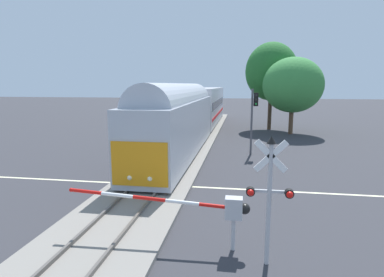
{
  "coord_description": "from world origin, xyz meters",
  "views": [
    {
      "loc": [
        4.72,
        -15.99,
        5.4
      ],
      "look_at": [
        1.62,
        3.57,
        2.0
      ],
      "focal_mm": 29.57,
      "sensor_mm": 36.0,
      "label": 1
    }
  ],
  "objects_px": {
    "crossing_signal_mast": "(270,188)",
    "elm_centre_background": "(271,72)",
    "commuter_train": "(196,110)",
    "oak_far_right": "(293,85)",
    "traffic_signal_far_side": "(254,111)",
    "crossing_gate_near": "(211,207)"
  },
  "relations": [
    {
      "from": "crossing_signal_mast",
      "to": "elm_centre_background",
      "type": "xyz_separation_m",
      "value": [
        2.44,
        30.08,
        4.48
      ]
    },
    {
      "from": "commuter_train",
      "to": "oak_far_right",
      "type": "bearing_deg",
      "value": 19.21
    },
    {
      "from": "traffic_signal_far_side",
      "to": "oak_far_right",
      "type": "distance_m",
      "value": 12.35
    },
    {
      "from": "crossing_signal_mast",
      "to": "traffic_signal_far_side",
      "type": "xyz_separation_m",
      "value": [
        0.02,
        15.35,
        0.99
      ]
    },
    {
      "from": "traffic_signal_far_side",
      "to": "elm_centre_background",
      "type": "bearing_deg",
      "value": 80.67
    },
    {
      "from": "crossing_gate_near",
      "to": "crossing_signal_mast",
      "type": "distance_m",
      "value": 2.15
    },
    {
      "from": "crossing_gate_near",
      "to": "elm_centre_background",
      "type": "distance_m",
      "value": 30.17
    },
    {
      "from": "commuter_train",
      "to": "crossing_signal_mast",
      "type": "relative_size",
      "value": 10.08
    },
    {
      "from": "commuter_train",
      "to": "elm_centre_background",
      "type": "relative_size",
      "value": 3.86
    },
    {
      "from": "crossing_signal_mast",
      "to": "elm_centre_background",
      "type": "distance_m",
      "value": 30.51
    },
    {
      "from": "crossing_gate_near",
      "to": "traffic_signal_far_side",
      "type": "xyz_separation_m",
      "value": [
        1.8,
        14.63,
        1.98
      ]
    },
    {
      "from": "crossing_gate_near",
      "to": "oak_far_right",
      "type": "relative_size",
      "value": 0.75
    },
    {
      "from": "crossing_gate_near",
      "to": "oak_far_right",
      "type": "height_order",
      "value": "oak_far_right"
    },
    {
      "from": "commuter_train",
      "to": "elm_centre_background",
      "type": "height_order",
      "value": "elm_centre_background"
    },
    {
      "from": "commuter_train",
      "to": "oak_far_right",
      "type": "xyz_separation_m",
      "value": [
        10.04,
        3.5,
        2.52
      ]
    },
    {
      "from": "crossing_gate_near",
      "to": "elm_centre_background",
      "type": "bearing_deg",
      "value": 81.83
    },
    {
      "from": "elm_centre_background",
      "to": "oak_far_right",
      "type": "relative_size",
      "value": 1.24
    },
    {
      "from": "commuter_train",
      "to": "elm_centre_background",
      "type": "xyz_separation_m",
      "value": [
        8.01,
        6.87,
        4.09
      ]
    },
    {
      "from": "elm_centre_background",
      "to": "crossing_signal_mast",
      "type": "bearing_deg",
      "value": -94.64
    },
    {
      "from": "crossing_signal_mast",
      "to": "oak_far_right",
      "type": "xyz_separation_m",
      "value": [
        4.47,
        26.7,
        2.91
      ]
    },
    {
      "from": "crossing_signal_mast",
      "to": "traffic_signal_far_side",
      "type": "relative_size",
      "value": 0.78
    },
    {
      "from": "crossing_gate_near",
      "to": "traffic_signal_far_side",
      "type": "height_order",
      "value": "traffic_signal_far_side"
    }
  ]
}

